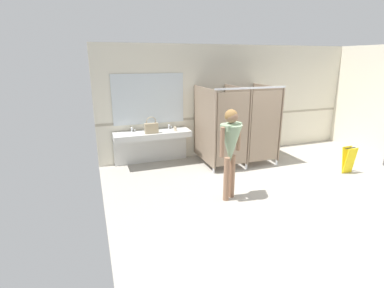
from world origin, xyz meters
TOP-DOWN VIEW (x-y plane):
  - ground_plane at (0.00, 0.00)m, footprint 7.54×5.85m
  - wall_back at (0.00, 2.69)m, footprint 7.54×0.12m
  - wall_back_tile_band at (0.00, 2.62)m, footprint 7.54×0.01m
  - vanity_counter at (-2.46, 2.41)m, footprint 1.87×0.56m
  - mirror_panel at (-2.46, 2.62)m, footprint 1.77×0.02m
  - bathroom_stalls at (-0.39, 1.74)m, footprint 1.80×1.37m
  - person_standing at (-1.50, 0.06)m, footprint 0.54×0.54m
  - handbag at (-2.51, 2.19)m, footprint 0.32×0.10m
  - soap_dispenser at (-2.35, 2.49)m, footprint 0.07×0.07m
  - paper_cup at (-1.91, 2.22)m, footprint 0.07×0.07m
  - wet_floor_sign at (1.70, 0.28)m, footprint 0.28×0.19m

SIDE VIEW (x-z plane):
  - ground_plane at x=0.00m, z-range -0.10..0.00m
  - wet_floor_sign at x=1.70m, z-range 0.01..0.63m
  - vanity_counter at x=-2.46m, z-range 0.14..1.11m
  - paper_cup at x=-1.91m, z-range 0.86..0.96m
  - soap_dispenser at x=-2.35m, z-range 0.84..1.04m
  - handbag at x=-2.51m, z-range 0.79..1.20m
  - bathroom_stalls at x=-0.39m, z-range 0.05..2.01m
  - wall_back_tile_band at x=0.00m, z-range 1.02..1.08m
  - person_standing at x=-1.50m, z-range 0.24..1.96m
  - wall_back at x=0.00m, z-range 0.00..2.93m
  - mirror_panel at x=-2.46m, z-range 1.01..2.23m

